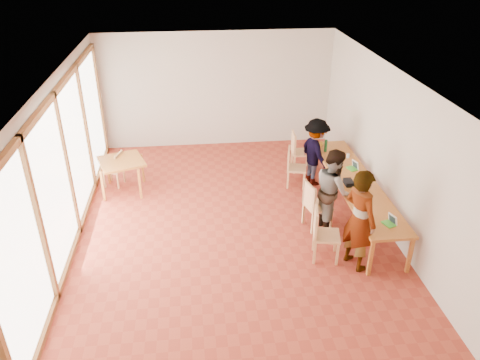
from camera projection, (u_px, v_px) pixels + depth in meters
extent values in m
plane|color=#9F3A26|center=(231.00, 223.00, 9.31)|extent=(8.00, 8.00, 0.00)
cube|color=beige|center=(217.00, 90.00, 12.11)|extent=(6.00, 0.10, 3.00)
cube|color=beige|center=(264.00, 310.00, 5.10)|extent=(6.00, 0.10, 3.00)
cube|color=beige|center=(387.00, 148.00, 8.89)|extent=(0.10, 8.00, 3.00)
cube|color=white|center=(65.00, 163.00, 8.32)|extent=(0.10, 8.00, 3.00)
cube|color=white|center=(230.00, 74.00, 7.89)|extent=(6.00, 8.00, 0.04)
cube|color=#C7732C|center=(355.00, 182.00, 9.32)|extent=(0.80, 4.00, 0.05)
cube|color=#C7732C|center=(371.00, 258.00, 7.76)|extent=(0.06, 0.06, 0.70)
cube|color=#C7732C|center=(313.00, 158.00, 11.16)|extent=(0.06, 0.06, 0.70)
cube|color=#C7732C|center=(410.00, 255.00, 7.83)|extent=(0.06, 0.06, 0.70)
cube|color=#C7732C|center=(341.00, 157.00, 11.23)|extent=(0.06, 0.06, 0.70)
cube|color=#C7732C|center=(121.00, 161.00, 10.15)|extent=(0.90, 0.90, 0.05)
cube|color=#C7732C|center=(103.00, 186.00, 9.95)|extent=(0.05, 0.05, 0.70)
cube|color=#C7732C|center=(108.00, 170.00, 10.63)|extent=(0.05, 0.05, 0.70)
cube|color=#C7732C|center=(140.00, 184.00, 10.02)|extent=(0.05, 0.05, 0.70)
cube|color=#C7732C|center=(143.00, 168.00, 10.71)|extent=(0.05, 0.05, 0.70)
cube|color=#E2AB71|center=(326.00, 236.00, 8.13)|extent=(0.54, 0.54, 0.04)
cube|color=#E2AB71|center=(316.00, 222.00, 8.03)|extent=(0.14, 0.45, 0.48)
cube|color=#E2AB71|center=(318.00, 206.00, 9.00)|extent=(0.55, 0.55, 0.04)
cube|color=#E2AB71|center=(309.00, 196.00, 8.82)|extent=(0.15, 0.46, 0.48)
cube|color=#E2AB71|center=(297.00, 168.00, 10.51)|extent=(0.51, 0.51, 0.04)
cube|color=#E2AB71|center=(289.00, 158.00, 10.42)|extent=(0.14, 0.42, 0.44)
cube|color=#E2AB71|center=(301.00, 152.00, 11.21)|extent=(0.47, 0.47, 0.04)
cube|color=#E2AB71|center=(294.00, 143.00, 11.08)|extent=(0.06, 0.45, 0.47)
cube|color=#E2AB71|center=(113.00, 170.00, 10.55)|extent=(0.48, 0.48, 0.04)
cube|color=#E2AB71|center=(119.00, 162.00, 10.42)|extent=(0.15, 0.37, 0.40)
imported|color=gray|center=(359.00, 220.00, 7.75)|extent=(0.68, 0.79, 1.84)
imported|color=gray|center=(333.00, 190.00, 8.82)|extent=(0.65, 0.82, 1.66)
imported|color=gray|center=(315.00, 152.00, 10.44)|extent=(0.83, 1.13, 1.56)
cube|color=green|center=(389.00, 224.00, 7.92)|extent=(0.21, 0.25, 0.02)
cube|color=white|center=(393.00, 219.00, 7.91)|extent=(0.12, 0.21, 0.18)
cube|color=green|center=(358.00, 190.00, 8.96)|extent=(0.23, 0.27, 0.02)
cube|color=white|center=(363.00, 186.00, 8.91)|extent=(0.13, 0.22, 0.19)
cube|color=green|center=(352.00, 169.00, 9.76)|extent=(0.21, 0.25, 0.02)
cube|color=white|center=(355.00, 165.00, 9.75)|extent=(0.12, 0.21, 0.18)
imported|color=gold|center=(321.00, 144.00, 10.79)|extent=(0.13, 0.13, 0.10)
cylinder|color=#1B6532|center=(326.00, 146.00, 10.48)|extent=(0.07, 0.07, 0.28)
cylinder|color=silver|center=(348.00, 156.00, 10.24)|extent=(0.07, 0.07, 0.09)
cylinder|color=white|center=(363.00, 192.00, 8.87)|extent=(0.08, 0.08, 0.06)
cube|color=#BA364A|center=(361.00, 190.00, 8.97)|extent=(0.05, 0.10, 0.01)
cube|color=black|center=(349.00, 183.00, 9.15)|extent=(0.16, 0.26, 0.09)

